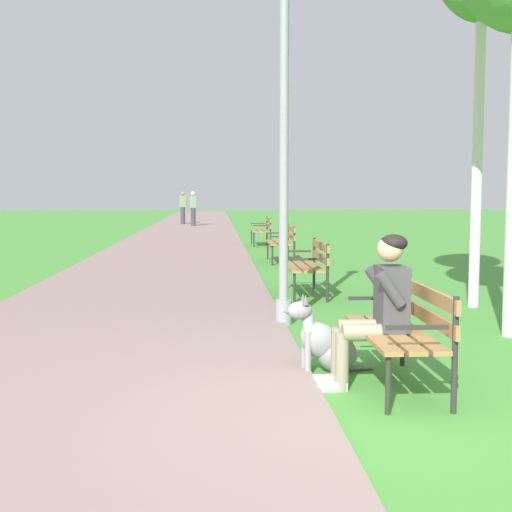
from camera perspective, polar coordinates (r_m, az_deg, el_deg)
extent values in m
plane|color=#478E38|center=(4.98, 8.39, -13.37)|extent=(120.00, 120.00, 0.00)
cube|color=gray|center=(28.69, -5.53, 2.06)|extent=(3.87, 60.00, 0.04)
cube|color=olive|center=(5.74, 9.37, -6.25)|extent=(0.14, 1.50, 0.04)
cube|color=olive|center=(5.78, 11.07, -6.20)|extent=(0.14, 1.50, 0.04)
cube|color=olive|center=(5.82, 12.75, -6.14)|extent=(0.14, 1.50, 0.04)
cube|color=olive|center=(5.83, 13.77, -4.76)|extent=(0.04, 1.50, 0.11)
cube|color=olive|center=(5.80, 13.81, -3.00)|extent=(0.04, 1.50, 0.11)
cylinder|color=#2D2B28|center=(6.44, 7.76, -7.02)|extent=(0.04, 0.04, 0.45)
cylinder|color=#2D2B28|center=(6.51, 11.95, -5.16)|extent=(0.04, 0.04, 0.85)
cube|color=#2D2B28|center=(6.41, 9.57, -3.42)|extent=(0.45, 0.04, 0.03)
cylinder|color=#2D2B28|center=(5.13, 10.76, -10.23)|extent=(0.04, 0.04, 0.45)
cylinder|color=#2D2B28|center=(5.22, 15.97, -7.82)|extent=(0.04, 0.04, 0.85)
cube|color=#2D2B28|center=(5.09, 13.04, -5.72)|extent=(0.45, 0.04, 0.03)
cube|color=olive|center=(10.70, 2.88, -0.88)|extent=(0.14, 1.50, 0.04)
cube|color=olive|center=(10.72, 3.81, -0.87)|extent=(0.14, 1.50, 0.04)
cube|color=olive|center=(10.75, 4.74, -0.87)|extent=(0.14, 1.50, 0.04)
cube|color=olive|center=(10.75, 5.30, -0.12)|extent=(0.04, 1.50, 0.11)
cube|color=olive|center=(10.73, 5.31, 0.84)|extent=(0.04, 1.50, 0.11)
cylinder|color=#2D2B28|center=(11.41, 2.38, -1.64)|extent=(0.04, 0.04, 0.45)
cylinder|color=#2D2B28|center=(11.44, 4.78, -0.62)|extent=(0.04, 0.04, 0.85)
cube|color=#2D2B28|center=(11.39, 3.39, 0.39)|extent=(0.45, 0.04, 0.03)
cylinder|color=#2D2B28|center=(10.05, 3.16, -2.57)|extent=(0.04, 0.04, 0.45)
cylinder|color=#2D2B28|center=(10.09, 5.88, -1.42)|extent=(0.04, 0.04, 0.85)
cube|color=#2D2B28|center=(10.02, 4.31, -0.27)|extent=(0.45, 0.04, 0.03)
cube|color=olive|center=(15.84, 1.24, 1.10)|extent=(0.14, 1.50, 0.04)
cube|color=olive|center=(15.86, 1.87, 1.10)|extent=(0.14, 1.50, 0.04)
cube|color=olive|center=(15.88, 2.50, 1.11)|extent=(0.14, 1.50, 0.04)
cube|color=olive|center=(15.88, 2.88, 1.61)|extent=(0.04, 1.50, 0.11)
cube|color=olive|center=(15.87, 2.88, 2.26)|extent=(0.04, 1.50, 0.11)
cylinder|color=#2D2B28|center=(16.55, 0.96, 0.49)|extent=(0.04, 0.04, 0.45)
cylinder|color=#2D2B28|center=(16.57, 2.62, 1.19)|extent=(0.04, 0.04, 0.85)
cube|color=#2D2B28|center=(16.53, 1.66, 1.90)|extent=(0.45, 0.04, 0.03)
cylinder|color=#2D2B28|center=(15.17, 1.35, 0.07)|extent=(0.04, 0.04, 0.45)
cylinder|color=#2D2B28|center=(15.20, 3.15, 0.83)|extent=(0.04, 0.04, 0.85)
cube|color=#2D2B28|center=(15.16, 2.11, 1.60)|extent=(0.45, 0.04, 0.03)
cube|color=olive|center=(20.94, -0.20, 2.10)|extent=(0.14, 1.50, 0.04)
cube|color=olive|center=(20.95, 0.28, 2.10)|extent=(0.14, 1.50, 0.04)
cube|color=olive|center=(20.96, 0.75, 2.10)|extent=(0.14, 1.50, 0.04)
cube|color=olive|center=(20.96, 1.04, 2.49)|extent=(0.04, 1.50, 0.11)
cube|color=olive|center=(20.95, 1.04, 2.98)|extent=(0.04, 1.50, 0.11)
cylinder|color=#2D2B28|center=(21.64, -0.37, 1.61)|extent=(0.04, 0.04, 0.45)
cylinder|color=#2D2B28|center=(21.66, 0.90, 2.14)|extent=(0.04, 0.04, 0.85)
cube|color=#2D2B28|center=(21.63, 0.16, 2.68)|extent=(0.45, 0.04, 0.03)
cylinder|color=#2D2B28|center=(20.26, -0.17, 1.36)|extent=(0.04, 0.04, 0.45)
cylinder|color=#2D2B28|center=(20.28, 1.19, 1.93)|extent=(0.04, 0.04, 0.85)
cube|color=#2D2B28|center=(20.25, 0.40, 2.51)|extent=(0.45, 0.04, 0.03)
cylinder|color=gray|center=(5.85, 8.75, -5.82)|extent=(0.42, 0.14, 0.14)
cylinder|color=gray|center=(5.86, 6.69, -8.13)|extent=(0.11, 0.11, 0.47)
cube|color=silver|center=(5.90, 5.90, -10.04)|extent=(0.24, 0.09, 0.07)
cylinder|color=gray|center=(5.66, 9.18, -6.20)|extent=(0.42, 0.14, 0.14)
cylinder|color=gray|center=(5.67, 7.05, -8.59)|extent=(0.11, 0.11, 0.47)
cube|color=silver|center=(5.71, 6.22, -10.57)|extent=(0.24, 0.09, 0.07)
cube|color=#3F3F42|center=(5.76, 11.05, -3.41)|extent=(0.22, 0.36, 0.52)
cylinder|color=#3F3F42|center=(5.92, 10.02, -2.18)|extent=(0.25, 0.09, 0.30)
cylinder|color=#3F3F42|center=(5.54, 10.97, -2.70)|extent=(0.25, 0.09, 0.30)
sphere|color=tan|center=(5.71, 10.92, 0.56)|extent=(0.21, 0.21, 0.21)
ellipsoid|color=black|center=(5.71, 11.22, 1.06)|extent=(0.22, 0.23, 0.14)
ellipsoid|color=gray|center=(6.26, 6.63, -7.96)|extent=(0.39, 0.32, 0.32)
ellipsoid|color=gray|center=(6.19, 5.31, -6.91)|extent=(0.52, 0.28, 0.48)
ellipsoid|color=#595959|center=(6.20, 5.76, -6.55)|extent=(0.38, 0.23, 0.27)
cylinder|color=gray|center=(6.24, 3.99, -7.71)|extent=(0.06, 0.06, 0.38)
cylinder|color=gray|center=(6.12, 4.27, -7.96)|extent=(0.06, 0.06, 0.38)
cylinder|color=gray|center=(6.14, 4.32, -5.64)|extent=(0.13, 0.18, 0.19)
ellipsoid|color=gray|center=(6.09, 3.60, -4.47)|extent=(0.24, 0.17, 0.16)
cone|color=#595959|center=(6.07, 2.68, -4.60)|extent=(0.11, 0.10, 0.09)
cone|color=#595959|center=(6.13, 3.87, -3.47)|extent=(0.06, 0.06, 0.09)
cone|color=#595959|center=(6.04, 4.08, -3.59)|extent=(0.06, 0.06, 0.09)
cylinder|color=gray|center=(6.35, 8.36, -9.04)|extent=(0.28, 0.08, 0.04)
cylinder|color=gray|center=(8.41, 2.25, -4.60)|extent=(0.20, 0.20, 0.30)
cylinder|color=gray|center=(8.30, 2.30, 8.39)|extent=(0.11, 0.11, 4.09)
cylinder|color=silver|center=(10.06, 17.69, 8.33)|extent=(0.14, 0.14, 4.35)
cylinder|color=#383842|center=(32.78, -5.16, 3.18)|extent=(0.22, 0.22, 0.88)
cube|color=#6B7F5B|center=(32.76, -5.18, 4.44)|extent=(0.32, 0.20, 0.56)
sphere|color=beige|center=(32.76, -5.18, 5.12)|extent=(0.20, 0.20, 0.20)
cylinder|color=#383842|center=(34.55, -6.01, 3.28)|extent=(0.22, 0.22, 0.88)
cube|color=#6B7F5B|center=(34.53, -6.02, 4.47)|extent=(0.32, 0.20, 0.56)
sphere|color=#A37556|center=(34.53, -6.03, 5.12)|extent=(0.20, 0.20, 0.20)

